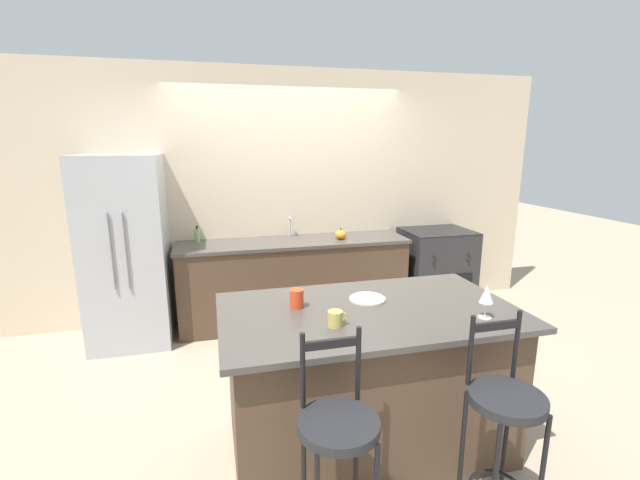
# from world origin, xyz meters

# --- Properties ---
(ground_plane) EXTENTS (18.00, 18.00, 0.00)m
(ground_plane) POSITION_xyz_m (0.00, 0.00, 0.00)
(ground_plane) COLOR tan
(wall_back) EXTENTS (6.00, 0.07, 2.70)m
(wall_back) POSITION_xyz_m (0.00, 0.67, 1.35)
(wall_back) COLOR beige
(wall_back) RESTS_ON ground_plane
(back_counter) EXTENTS (2.45, 0.65, 0.91)m
(back_counter) POSITION_xyz_m (0.00, 0.36, 0.45)
(back_counter) COLOR #4C3828
(back_counter) RESTS_ON ground_plane
(sink_faucet) EXTENTS (0.02, 0.13, 0.22)m
(sink_faucet) POSITION_xyz_m (0.00, 0.56, 1.04)
(sink_faucet) COLOR #ADAFB5
(sink_faucet) RESTS_ON back_counter
(kitchen_island) EXTENTS (1.80, 1.03, 0.94)m
(kitchen_island) POSITION_xyz_m (0.07, -1.73, 0.47)
(kitchen_island) COLOR #4C3828
(kitchen_island) RESTS_ON ground_plane
(refrigerator) EXTENTS (0.73, 0.77, 1.82)m
(refrigerator) POSITION_xyz_m (-1.64, 0.28, 0.91)
(refrigerator) COLOR #ADAFB5
(refrigerator) RESTS_ON ground_plane
(oven_range) EXTENTS (0.76, 0.66, 0.93)m
(oven_range) POSITION_xyz_m (1.69, 0.33, 0.47)
(oven_range) COLOR #28282B
(oven_range) RESTS_ON ground_plane
(bar_stool_near) EXTENTS (0.36, 0.36, 1.12)m
(bar_stool_near) POSITION_xyz_m (-0.35, -2.47, 0.61)
(bar_stool_near) COLOR black
(bar_stool_near) RESTS_ON ground_plane
(bar_stool_far) EXTENTS (0.36, 0.36, 1.12)m
(bar_stool_far) POSITION_xyz_m (0.48, -2.48, 0.61)
(bar_stool_far) COLOR black
(bar_stool_far) RESTS_ON ground_plane
(dinner_plate) EXTENTS (0.23, 0.23, 0.02)m
(dinner_plate) POSITION_xyz_m (0.11, -1.58, 0.95)
(dinner_plate) COLOR beige
(dinner_plate) RESTS_ON kitchen_island
(wine_glass) EXTENTS (0.08, 0.08, 0.20)m
(wine_glass) POSITION_xyz_m (0.67, -2.02, 1.08)
(wine_glass) COLOR white
(wine_glass) RESTS_ON kitchen_island
(coffee_mug) EXTENTS (0.11, 0.08, 0.09)m
(coffee_mug) POSITION_xyz_m (-0.20, -1.92, 0.98)
(coffee_mug) COLOR #C1B251
(coffee_mug) RESTS_ON kitchen_island
(tumbler_cup) EXTENTS (0.08, 0.08, 0.12)m
(tumbler_cup) POSITION_xyz_m (-0.35, -1.60, 0.99)
(tumbler_cup) COLOR red
(tumbler_cup) RESTS_ON kitchen_island
(pumpkin_decoration) EXTENTS (0.13, 0.13, 0.12)m
(pumpkin_decoration) POSITION_xyz_m (0.50, 0.28, 0.96)
(pumpkin_decoration) COLOR orange
(pumpkin_decoration) RESTS_ON back_counter
(soap_bottle) EXTENTS (0.06, 0.06, 0.17)m
(soap_bottle) POSITION_xyz_m (-0.99, 0.51, 0.98)
(soap_bottle) COLOR #89B260
(soap_bottle) RESTS_ON back_counter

